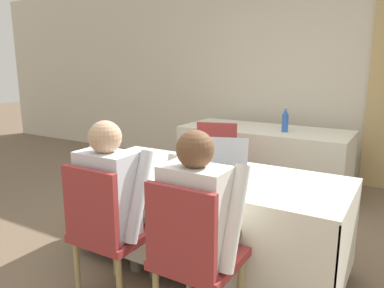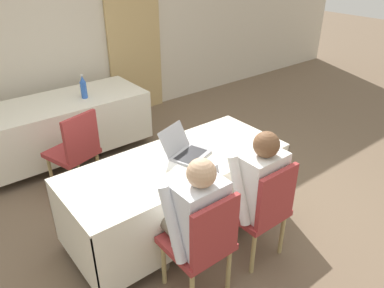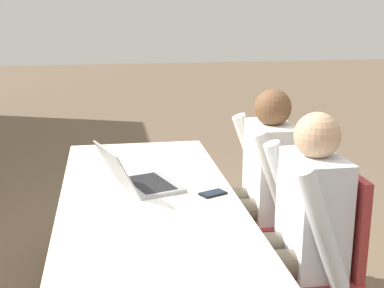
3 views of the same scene
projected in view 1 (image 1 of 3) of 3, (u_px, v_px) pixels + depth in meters
name	position (u px, v px, depth m)	size (l,w,h in m)	color
ground_plane	(206.00, 263.00, 2.88)	(24.00, 24.00, 0.00)	brown
wall_back	(307.00, 75.00, 4.87)	(12.00, 0.06, 2.70)	beige
conference_table_near	(206.00, 194.00, 2.76)	(1.99, 0.84, 0.73)	silver
conference_table_far	(264.00, 142.00, 4.54)	(1.99, 0.84, 0.73)	silver
laptop	(223.00, 168.00, 2.68)	(0.43, 0.44, 0.23)	#99999E
cell_phone	(182.00, 182.00, 2.47)	(0.12, 0.14, 0.01)	black
paper_beside_laptop	(206.00, 170.00, 2.77)	(0.29, 0.34, 0.00)	white
paper_centre_table	(290.00, 190.00, 2.33)	(0.26, 0.33, 0.00)	white
paper_left_edge	(271.00, 174.00, 2.66)	(0.21, 0.30, 0.00)	white
water_bottle	(285.00, 121.00, 4.26)	(0.07, 0.07, 0.29)	#2D5BB7
chair_near_left	(107.00, 227.00, 2.31)	(0.44, 0.44, 0.92)	tan
chair_near_right	(193.00, 253.00, 2.00)	(0.44, 0.44, 0.92)	tan
chair_far_spare	(218.00, 159.00, 3.95)	(0.55, 0.55, 0.92)	tan
person_checkered_shirt	(117.00, 198.00, 2.37)	(0.50, 0.52, 1.18)	#665B4C
person_white_shirt	(202.00, 218.00, 2.06)	(0.50, 0.52, 1.18)	#665B4C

